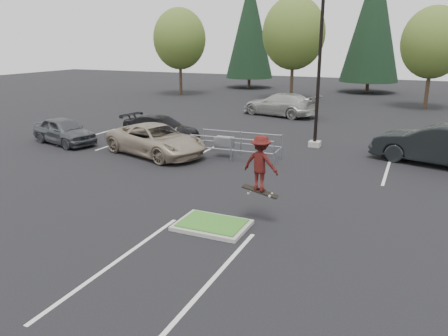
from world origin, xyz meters
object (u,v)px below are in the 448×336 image
at_px(car_l_tan, 156,140).
at_px(decid_a, 180,41).
at_px(conif_b, 373,19).
at_px(car_l_black, 160,129).
at_px(decid_c, 433,45).
at_px(decid_b, 294,36).
at_px(car_l_grey, 64,131).
at_px(conif_a, 250,28).
at_px(skateboarder, 261,163).
at_px(light_pole, 320,61).
at_px(cart_corral, 227,142).
at_px(car_far_silver, 281,104).
at_px(car_r_charc, 438,145).

bearing_deg(car_l_tan, decid_a, 43.96).
xyz_separation_m(conif_b, car_l_black, (-8.00, -30.67, -7.13)).
bearing_deg(decid_c, decid_b, 176.66).
xyz_separation_m(car_l_tan, car_l_grey, (-6.06, 0.00, -0.04)).
height_order(decid_c, conif_b, conif_b).
distance_m(decid_b, conif_a, 12.43).
relative_size(conif_a, skateboarder, 6.61).
bearing_deg(conif_a, decid_a, -111.91).
bearing_deg(light_pole, cart_corral, -130.90).
bearing_deg(car_l_black, decid_a, 34.96).
relative_size(decid_b, car_l_grey, 2.22).
relative_size(cart_corral, car_far_silver, 0.73).
height_order(conif_b, car_l_tan, conif_b).
bearing_deg(decid_a, skateboarder, -56.51).
bearing_deg(conif_a, light_pole, -62.62).
xyz_separation_m(conif_a, car_l_grey, (1.44, -33.00, -6.36)).
xyz_separation_m(decid_b, car_far_silver, (1.79, -9.34, -5.18)).
bearing_deg(decid_c, car_l_grey, -129.09).
height_order(car_r_charc, car_far_silver, car_r_charc).
distance_m(conif_a, skateboarder, 42.17).
xyz_separation_m(cart_corral, skateboarder, (4.18, -6.98, 1.18)).
xyz_separation_m(decid_b, car_l_black, (-1.99, -20.70, -5.32)).
height_order(cart_corral, car_l_grey, car_l_grey).
bearing_deg(decid_b, car_r_charc, -57.69).
height_order(decid_a, car_l_tan, decid_a).
xyz_separation_m(skateboarder, car_l_black, (-9.20, 8.83, -1.22)).
bearing_deg(car_l_grey, car_l_black, -42.96).
height_order(light_pole, conif_b, conif_b).
bearing_deg(cart_corral, car_l_grey, -176.69).
xyz_separation_m(car_l_black, car_l_grey, (-4.56, -2.83, 0.02)).
bearing_deg(decid_b, decid_c, -3.34).
height_order(decid_c, car_l_black, decid_c).
bearing_deg(car_l_tan, car_l_grey, 107.41).
bearing_deg(car_l_grey, light_pole, -53.86).
xyz_separation_m(decid_c, car_r_charc, (0.51, -19.08, -4.30)).
height_order(decid_b, cart_corral, decid_b).
distance_m(cart_corral, car_l_grey, 9.63).
bearing_deg(car_l_black, decid_c, -26.37).
relative_size(decid_b, cart_corral, 2.23).
relative_size(light_pole, car_r_charc, 1.75).
relative_size(decid_b, decid_c, 1.15).
distance_m(conif_b, car_l_tan, 34.85).
xyz_separation_m(car_l_tan, car_r_charc, (13.00, 3.75, 0.18)).
xyz_separation_m(conif_a, car_far_silver, (9.78, -18.81, -6.23)).
bearing_deg(conif_a, skateboarder, -68.71).
height_order(decid_b, car_l_tan, decid_b).
bearing_deg(decid_c, car_r_charc, -88.47).
bearing_deg(conif_a, car_l_grey, -87.50).
height_order(skateboarder, car_l_black, skateboarder).
bearing_deg(car_l_grey, decid_c, -23.90).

